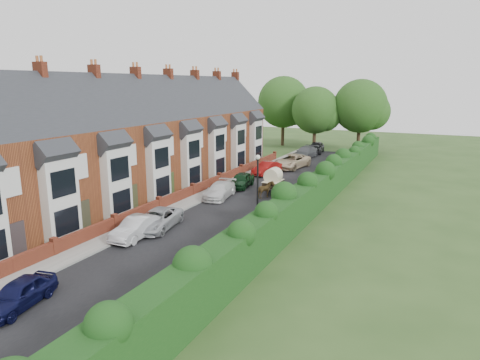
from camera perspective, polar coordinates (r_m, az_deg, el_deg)
The scene contains 24 objects.
ground at distance 27.19m, azimuth -7.77°, elevation -8.18°, with size 140.00×140.00×0.00m, color #2D4C1E.
road at distance 36.60m, azimuth 1.03°, elevation -2.54°, with size 6.00×58.00×0.02m, color black.
pavement_hedge_side at distance 35.15m, azimuth 7.13°, elevation -3.20°, with size 2.20×58.00×0.12m, color gray.
pavement_house_side at distance 38.29m, azimuth -4.22°, elevation -1.81°, with size 1.70×58.00×0.12m, color gray.
kerb_hedge_side at distance 35.47m, azimuth 5.52°, elevation -3.00°, with size 0.18×58.00×0.13m, color gray.
kerb_house_side at distance 37.91m, azimuth -3.17°, elevation -1.93°, with size 0.18×58.00×0.13m, color gray.
hedge at distance 34.25m, azimuth 10.05°, elevation -1.06°, with size 2.10×58.00×2.85m.
terrace_row at distance 40.25m, azimuth -13.17°, elevation 5.01°, with size 9.05×40.50×11.50m.
garden_wall_row at distance 37.86m, azimuth -6.30°, elevation -1.39°, with size 0.35×40.35×1.10m.
lamppost at distance 28.05m, azimuth 2.36°, elevation -0.37°, with size 0.32×0.32×5.16m.
tree_far_left at distance 63.59m, azimuth 10.32°, elevation 8.99°, with size 7.14×6.80×9.29m.
tree_far_right at distance 64.20m, azimuth 16.10°, elevation 9.27°, with size 7.98×7.60×10.31m.
tree_far_back at distance 68.17m, azimuth 6.15°, elevation 10.12°, with size 8.40×8.00×10.82m.
car_navy at distance 21.73m, azimuth -27.39°, elevation -13.32°, with size 1.50×3.72×1.27m, color black.
car_silver_a at distance 28.21m, azimuth -13.62°, elevation -6.20°, with size 1.43×4.11×1.35m, color silver.
car_silver_b at distance 29.62m, azimuth -10.97°, elevation -5.20°, with size 2.17×4.70×1.31m, color #ADAFB5.
car_white at distance 36.88m, azimuth -2.74°, elevation -1.39°, with size 1.85×4.55×1.32m, color silver.
car_green at distance 40.51m, azimuth 0.17°, elevation -0.03°, with size 1.65×4.10×1.40m, color black.
car_red at distance 46.39m, azimuth 3.59°, elevation 1.57°, with size 1.45×4.15×1.37m, color maroon.
car_beige at distance 50.18m, azimuth 6.87°, elevation 2.49°, with size 2.66×5.76×1.60m, color #CCB493.
car_grey at distance 57.22m, azimuth 8.71°, elevation 3.65°, with size 2.11×5.19×1.51m, color #56575D.
car_black at distance 61.75m, azimuth 10.13°, elevation 4.30°, with size 1.89×4.69×1.60m, color black.
horse at distance 36.75m, azimuth 3.40°, elevation -1.35°, with size 0.78×1.71×1.45m, color #513C1E.
horse_cart at distance 38.29m, azimuth 4.46°, elevation 0.15°, with size 1.46×3.23×2.33m.
Camera 1 is at (14.13, -21.13, 9.66)m, focal length 32.00 mm.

